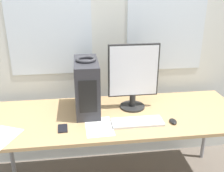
% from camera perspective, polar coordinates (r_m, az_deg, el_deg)
% --- Properties ---
extents(wall_back, '(8.00, 0.07, 2.70)m').
position_cam_1_polar(wall_back, '(2.55, -0.62, 11.02)').
color(wall_back, silver).
rests_on(wall_back, ground_plane).
extents(desk, '(2.19, 0.79, 0.77)m').
position_cam_1_polar(desk, '(2.28, 1.01, -7.33)').
color(desk, tan).
rests_on(desk, ground_plane).
extents(pc_tower, '(0.20, 0.43, 0.45)m').
position_cam_1_polar(pc_tower, '(2.24, -5.48, -0.11)').
color(pc_tower, '#2D2D33').
rests_on(pc_tower, desk).
extents(headphones, '(0.17, 0.17, 0.03)m').
position_cam_1_polar(headphones, '(2.16, -5.71, 5.79)').
color(headphones, '#333338').
rests_on(headphones, pc_tower).
extents(monitor_main, '(0.44, 0.22, 0.58)m').
position_cam_1_polar(monitor_main, '(2.27, 4.66, 2.20)').
color(monitor_main, black).
rests_on(monitor_main, desk).
extents(keyboard, '(0.41, 0.16, 0.02)m').
position_cam_1_polar(keyboard, '(2.14, 5.54, -7.79)').
color(keyboard, silver).
rests_on(keyboard, desk).
extents(mouse, '(0.06, 0.09, 0.02)m').
position_cam_1_polar(mouse, '(2.19, 13.15, -7.48)').
color(mouse, black).
rests_on(mouse, desk).
extents(cell_phone, '(0.08, 0.12, 0.01)m').
position_cam_1_polar(cell_phone, '(2.09, -10.68, -9.06)').
color(cell_phone, black).
rests_on(cell_phone, desk).
extents(paper_sheet_left, '(0.22, 0.30, 0.00)m').
position_cam_1_polar(paper_sheet_left, '(2.08, -2.85, -8.83)').
color(paper_sheet_left, white).
rests_on(paper_sheet_left, desk).
extents(paper_sheet_front, '(0.31, 0.36, 0.00)m').
position_cam_1_polar(paper_sheet_front, '(2.12, -23.20, -10.29)').
color(paper_sheet_front, white).
rests_on(paper_sheet_front, desk).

